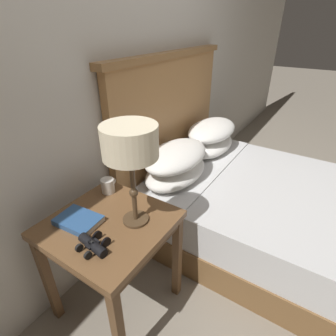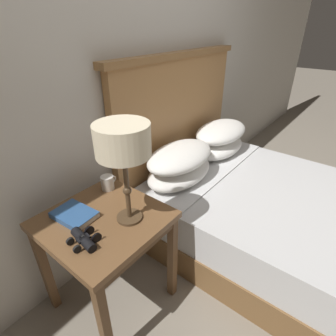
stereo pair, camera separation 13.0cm
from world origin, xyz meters
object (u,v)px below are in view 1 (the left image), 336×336
object	(u,v)px
nightstand	(110,234)
binoculars_pair	(93,245)
book_on_nightstand	(78,221)
coffee_mug	(108,186)
bed	(252,200)
table_lamp	(130,145)

from	to	relation	value
nightstand	binoculars_pair	distance (m)	0.21
binoculars_pair	book_on_nightstand	bearing A→B (deg)	67.65
binoculars_pair	coffee_mug	xyz separation A→B (m)	(0.36, 0.26, 0.02)
nightstand	bed	distance (m)	1.17
bed	table_lamp	xyz separation A→B (m)	(-0.97, 0.34, 0.75)
coffee_mug	book_on_nightstand	bearing A→B (deg)	-166.40
table_lamp	book_on_nightstand	size ratio (longest dim) A/B	2.24
nightstand	table_lamp	world-z (taller)	table_lamp
table_lamp	book_on_nightstand	distance (m)	0.49
binoculars_pair	coffee_mug	size ratio (longest dim) A/B	1.59
bed	binoculars_pair	bearing A→B (deg)	162.66
table_lamp	coffee_mug	distance (m)	0.49
nightstand	binoculars_pair	bearing A→B (deg)	-156.66
table_lamp	bed	bearing A→B (deg)	-19.47
nightstand	book_on_nightstand	world-z (taller)	book_on_nightstand
table_lamp	coffee_mug	size ratio (longest dim) A/B	4.92
table_lamp	nightstand	bearing A→B (deg)	126.73
table_lamp	book_on_nightstand	bearing A→B (deg)	127.04
table_lamp	binoculars_pair	distance (m)	0.47
table_lamp	binoculars_pair	size ratio (longest dim) A/B	3.10
book_on_nightstand	binoculars_pair	xyz separation A→B (m)	(-0.08, -0.19, 0.01)
book_on_nightstand	table_lamp	bearing A→B (deg)	-52.96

